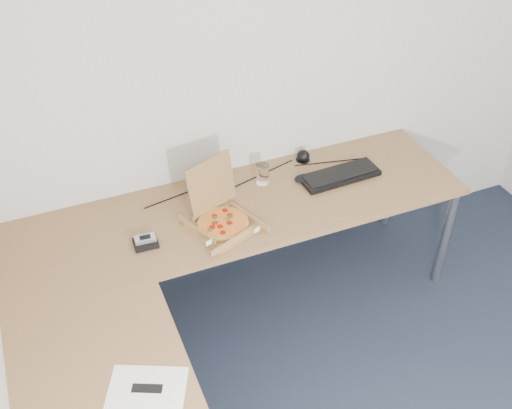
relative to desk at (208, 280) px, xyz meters
name	(u,v)px	position (x,y,z in m)	size (l,w,h in m)	color
desk	(208,280)	(0.00, 0.00, 0.00)	(2.50, 2.20, 0.73)	olive
pizza_box	(222,220)	(0.19, 0.32, 0.07)	(0.29, 0.34, 0.30)	#A97741
drinking_glass	(262,174)	(0.53, 0.58, 0.09)	(0.07, 0.07, 0.12)	silver
keyboard	(340,176)	(0.95, 0.46, 0.04)	(0.46, 0.16, 0.03)	black
mouse	(303,178)	(0.74, 0.51, 0.05)	(0.10, 0.07, 0.04)	black
wallet	(146,243)	(-0.21, 0.32, 0.04)	(0.12, 0.10, 0.02)	black
phone	(145,239)	(-0.21, 0.33, 0.06)	(0.10, 0.05, 0.02)	#B2B5BA
paper_sheet	(147,388)	(-0.42, -0.50, 0.03)	(0.30, 0.21, 0.00)	white
dome_speaker	(303,155)	(0.84, 0.70, 0.07)	(0.08, 0.08, 0.07)	black
cable_bundle	(253,178)	(0.49, 0.63, 0.03)	(0.65, 0.04, 0.01)	black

